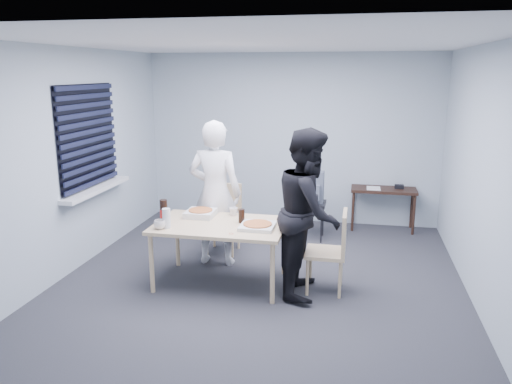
% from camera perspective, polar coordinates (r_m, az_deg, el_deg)
% --- Properties ---
extents(room, '(5.00, 5.00, 5.00)m').
position_cam_1_polar(room, '(6.47, -18.37, 5.12)').
color(room, '#2D2D31').
rests_on(room, ground).
extents(dining_table, '(1.43, 0.90, 0.69)m').
position_cam_1_polar(dining_table, '(5.51, -4.11, -4.23)').
color(dining_table, '#C7B789').
rests_on(dining_table, ground).
extents(chair_far, '(0.42, 0.42, 0.89)m').
position_cam_1_polar(chair_far, '(6.56, -3.63, -2.39)').
color(chair_far, '#C7B789').
rests_on(chair_far, ground).
extents(chair_right, '(0.42, 0.42, 0.89)m').
position_cam_1_polar(chair_right, '(5.40, 8.87, -6.13)').
color(chair_right, '#C7B789').
rests_on(chair_right, ground).
extents(person_white, '(0.65, 0.42, 1.77)m').
position_cam_1_polar(person_white, '(6.04, -4.69, -0.16)').
color(person_white, white).
rests_on(person_white, ground).
extents(person_black, '(0.47, 0.86, 1.77)m').
position_cam_1_polar(person_black, '(5.25, 6.06, -2.32)').
color(person_black, black).
rests_on(person_black, ground).
extents(side_table, '(0.95, 0.42, 0.63)m').
position_cam_1_polar(side_table, '(7.64, 14.37, -0.17)').
color(side_table, black).
rests_on(side_table, ground).
extents(stool, '(0.38, 0.38, 0.53)m').
position_cam_1_polar(stool, '(7.06, 6.37, -2.03)').
color(stool, black).
rests_on(stool, ground).
extents(backpack, '(0.32, 0.23, 0.44)m').
position_cam_1_polar(backpack, '(6.97, 6.43, 0.52)').
color(backpack, slate).
rests_on(backpack, stool).
extents(pizza_box_a, '(0.32, 0.32, 0.08)m').
position_cam_1_polar(pizza_box_a, '(5.78, -6.35, -2.40)').
color(pizza_box_a, silver).
rests_on(pizza_box_a, dining_table).
extents(pizza_box_b, '(0.36, 0.36, 0.05)m').
position_cam_1_polar(pizza_box_b, '(5.33, 0.18, -3.87)').
color(pizza_box_b, silver).
rests_on(pizza_box_b, dining_table).
extents(mug_a, '(0.17, 0.17, 0.10)m').
position_cam_1_polar(mug_a, '(5.39, -10.94, -3.67)').
color(mug_a, silver).
rests_on(mug_a, dining_table).
extents(mug_b, '(0.10, 0.10, 0.09)m').
position_cam_1_polar(mug_b, '(5.79, -2.60, -2.24)').
color(mug_b, silver).
rests_on(mug_b, dining_table).
extents(cola_glass, '(0.09, 0.09, 0.15)m').
position_cam_1_polar(cola_glass, '(5.50, -1.66, -2.76)').
color(cola_glass, black).
rests_on(cola_glass, dining_table).
extents(soda_bottle, '(0.09, 0.09, 0.27)m').
position_cam_1_polar(soda_bottle, '(5.53, -10.50, -2.30)').
color(soda_bottle, black).
rests_on(soda_bottle, dining_table).
extents(plastic_cups, '(0.11, 0.11, 0.21)m').
position_cam_1_polar(plastic_cups, '(5.40, -10.20, -2.97)').
color(plastic_cups, silver).
rests_on(plastic_cups, dining_table).
extents(rubber_band, '(0.06, 0.06, 0.00)m').
position_cam_1_polar(rubber_band, '(5.16, -2.85, -4.77)').
color(rubber_band, red).
rests_on(rubber_band, dining_table).
extents(papers, '(0.24, 0.29, 0.00)m').
position_cam_1_polar(papers, '(7.59, 13.28, 0.42)').
color(papers, white).
rests_on(papers, side_table).
extents(black_box, '(0.15, 0.14, 0.05)m').
position_cam_1_polar(black_box, '(7.67, 16.04, 0.59)').
color(black_box, black).
rests_on(black_box, side_table).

